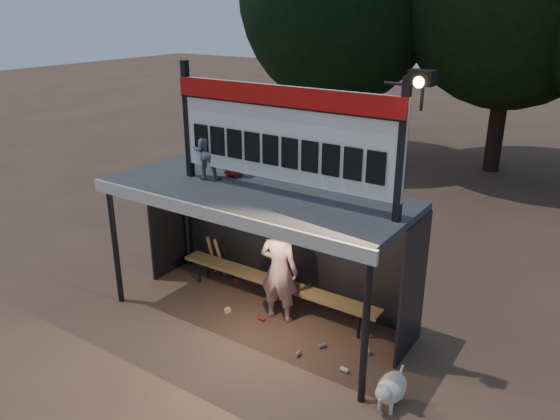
# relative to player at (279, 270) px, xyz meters

# --- Properties ---
(ground) EXTENTS (80.00, 80.00, 0.00)m
(ground) POSITION_rel_player_xyz_m (-0.31, -0.21, -0.91)
(ground) COLOR brown
(ground) RESTS_ON ground
(player) EXTENTS (0.73, 0.54, 1.83)m
(player) POSITION_rel_player_xyz_m (0.00, 0.00, 0.00)
(player) COLOR white
(player) RESTS_ON ground
(child_a) EXTENTS (0.58, 0.55, 0.96)m
(child_a) POSITION_rel_player_xyz_m (-1.32, -0.17, 1.88)
(child_a) COLOR slate
(child_a) RESTS_ON dugout_shelter
(child_b) EXTENTS (0.43, 0.29, 0.87)m
(child_b) POSITION_rel_player_xyz_m (-1.04, 0.18, 1.84)
(child_b) COLOR red
(child_b) RESTS_ON dugout_shelter
(dugout_shelter) EXTENTS (5.10, 2.08, 2.32)m
(dugout_shelter) POSITION_rel_player_xyz_m (-0.31, 0.04, 0.93)
(dugout_shelter) COLOR #3A3A3D
(dugout_shelter) RESTS_ON ground
(scoreboard_assembly) EXTENTS (4.10, 0.27, 1.99)m
(scoreboard_assembly) POSITION_rel_player_xyz_m (0.25, -0.22, 2.41)
(scoreboard_assembly) COLOR black
(scoreboard_assembly) RESTS_ON dugout_shelter
(bench) EXTENTS (4.00, 0.35, 0.48)m
(bench) POSITION_rel_player_xyz_m (-0.31, 0.34, -0.48)
(bench) COLOR olive
(bench) RESTS_ON ground
(dog) EXTENTS (0.36, 0.81, 0.49)m
(dog) POSITION_rel_player_xyz_m (2.45, -0.99, -0.63)
(dog) COLOR white
(dog) RESTS_ON ground
(bats) EXTENTS (0.47, 0.33, 0.84)m
(bats) POSITION_rel_player_xyz_m (-1.81, 0.61, -0.48)
(bats) COLOR olive
(bats) RESTS_ON ground
(litter) EXTENTS (3.22, 1.44, 0.08)m
(litter) POSITION_rel_player_xyz_m (0.30, -0.15, -0.88)
(litter) COLOR red
(litter) RESTS_ON ground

